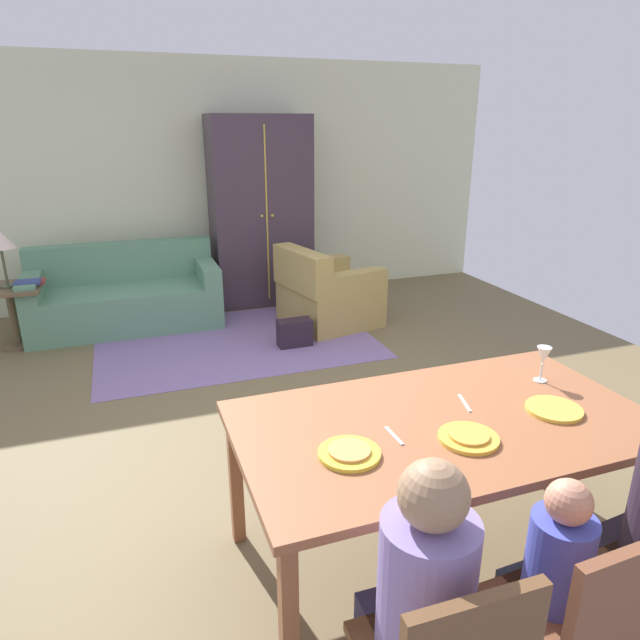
# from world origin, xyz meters

# --- Properties ---
(ground_plane) EXTENTS (7.06, 6.01, 0.02)m
(ground_plane) POSITION_xyz_m (0.00, 0.41, -0.01)
(ground_plane) COLOR brown
(back_wall) EXTENTS (7.06, 0.10, 2.70)m
(back_wall) POSITION_xyz_m (0.00, 3.46, 1.35)
(back_wall) COLOR beige
(back_wall) RESTS_ON ground_plane
(dining_table) EXTENTS (1.85, 1.02, 0.76)m
(dining_table) POSITION_xyz_m (0.27, -1.30, 0.69)
(dining_table) COLOR #985A38
(dining_table) RESTS_ON ground_plane
(plate_near_man) EXTENTS (0.25, 0.25, 0.02)m
(plate_near_man) POSITION_xyz_m (-0.24, -1.42, 0.77)
(plate_near_man) COLOR yellow
(plate_near_man) RESTS_ON dining_table
(pizza_near_man) EXTENTS (0.17, 0.17, 0.01)m
(pizza_near_man) POSITION_xyz_m (-0.24, -1.42, 0.78)
(pizza_near_man) COLOR #E6944B
(pizza_near_man) RESTS_ON plate_near_man
(plate_near_child) EXTENTS (0.25, 0.25, 0.02)m
(plate_near_child) POSITION_xyz_m (0.27, -1.48, 0.77)
(plate_near_child) COLOR yellow
(plate_near_child) RESTS_ON dining_table
(pizza_near_child) EXTENTS (0.17, 0.17, 0.01)m
(pizza_near_child) POSITION_xyz_m (0.27, -1.48, 0.78)
(pizza_near_child) COLOR gold
(pizza_near_child) RESTS_ON plate_near_child
(plate_near_woman) EXTENTS (0.25, 0.25, 0.02)m
(plate_near_woman) POSITION_xyz_m (0.78, -1.40, 0.77)
(plate_near_woman) COLOR yellow
(plate_near_woman) RESTS_ON dining_table
(wine_glass) EXTENTS (0.07, 0.07, 0.19)m
(wine_glass) POSITION_xyz_m (0.94, -1.12, 0.89)
(wine_glass) COLOR silver
(wine_glass) RESTS_ON dining_table
(fork) EXTENTS (0.02, 0.15, 0.01)m
(fork) POSITION_xyz_m (-0.01, -1.35, 0.76)
(fork) COLOR silver
(fork) RESTS_ON dining_table
(knife) EXTENTS (0.06, 0.17, 0.01)m
(knife) POSITION_xyz_m (0.43, -1.20, 0.76)
(knife) COLOR silver
(knife) RESTS_ON dining_table
(person_man) EXTENTS (0.30, 0.40, 1.11)m
(person_man) POSITION_xyz_m (-0.24, -2.00, 0.51)
(person_man) COLOR #2F2C4B
(person_man) RESTS_ON ground_plane
(dining_chair_child) EXTENTS (0.44, 0.44, 0.87)m
(dining_chair_child) POSITION_xyz_m (0.27, -2.18, 0.49)
(dining_chair_child) COLOR brown
(dining_chair_child) RESTS_ON ground_plane
(person_child) EXTENTS (0.22, 0.29, 0.92)m
(person_child) POSITION_xyz_m (0.27, -2.01, 0.43)
(person_child) COLOR #303A4D
(person_child) RESTS_ON ground_plane
(area_rug) EXTENTS (2.60, 1.80, 0.01)m
(area_rug) POSITION_xyz_m (-0.06, 1.86, 0.00)
(area_rug) COLOR slate
(area_rug) RESTS_ON ground_plane
(couch) EXTENTS (1.87, 0.86, 0.82)m
(couch) POSITION_xyz_m (-1.03, 2.72, 0.30)
(couch) COLOR slate
(couch) RESTS_ON ground_plane
(armchair) EXTENTS (1.02, 1.01, 0.82)m
(armchair) POSITION_xyz_m (0.94, 2.05, 0.32)
(armchair) COLOR tan
(armchair) RESTS_ON ground_plane
(armoire) EXTENTS (1.10, 0.59, 2.10)m
(armoire) POSITION_xyz_m (0.53, 3.07, 1.05)
(armoire) COLOR #40313C
(armoire) RESTS_ON ground_plane
(side_table) EXTENTS (0.56, 0.56, 0.58)m
(side_table) POSITION_xyz_m (-2.03, 2.46, 0.38)
(side_table) COLOR brown
(side_table) RESTS_ON ground_plane
(book_lower) EXTENTS (0.22, 0.16, 0.03)m
(book_lower) POSITION_xyz_m (-1.83, 2.51, 0.59)
(book_lower) COLOR #9F3431
(book_lower) RESTS_ON side_table
(book_upper) EXTENTS (0.22, 0.16, 0.03)m
(book_upper) POSITION_xyz_m (-1.86, 2.40, 0.62)
(book_upper) COLOR navy
(book_upper) RESTS_ON book_lower
(handbag) EXTENTS (0.32, 0.16, 0.26)m
(handbag) POSITION_xyz_m (0.45, 1.56, 0.13)
(handbag) COLOR #291D29
(handbag) RESTS_ON ground_plane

